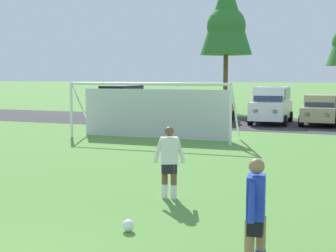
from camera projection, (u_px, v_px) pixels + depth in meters
ground_plane at (227, 144)px, 19.27m from camera, size 400.00×400.00×0.00m
parking_lot_strip at (264, 124)px, 27.58m from camera, size 52.00×8.40×0.01m
soccer_ball at (128, 226)px, 8.39m from camera, size 0.22×0.22×0.22m
soccer_goal at (153, 110)px, 20.82m from camera, size 7.47×2.13×2.57m
player_striker_near at (256, 216)px, 6.55m from camera, size 0.28×0.74×1.64m
player_midfield_center at (169, 163)px, 10.63m from camera, size 0.73×0.39×1.64m
parked_car_slot_far_left at (121, 102)px, 30.70m from camera, size 2.21×4.64×2.16m
parked_car_slot_left at (173, 106)px, 29.91m from camera, size 2.06×4.21×1.72m
parked_car_slot_center_left at (213, 108)px, 28.11m from camera, size 2.25×4.31×1.72m
parked_car_slot_center at (272, 105)px, 27.58m from camera, size 2.16×4.61×2.16m
parked_car_slot_center_right at (321, 110)px, 26.66m from camera, size 2.15×4.26×1.72m
tree_left_edge at (226, 17)px, 36.04m from camera, size 3.99×3.99×10.64m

